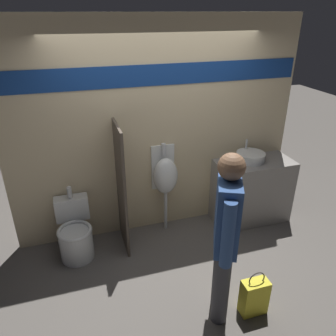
% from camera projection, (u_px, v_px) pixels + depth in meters
% --- Properties ---
extents(ground_plane, '(16.00, 16.00, 0.00)m').
position_uv_depth(ground_plane, '(172.00, 248.00, 4.14)').
color(ground_plane, '#5B5651').
extents(display_wall, '(3.67, 0.07, 2.70)m').
position_uv_depth(display_wall, '(158.00, 131.00, 4.06)').
color(display_wall, beige).
rests_on(display_wall, ground_plane).
extents(sink_counter, '(1.04, 0.51, 0.89)m').
position_uv_depth(sink_counter, '(252.00, 191.00, 4.55)').
color(sink_counter, gray).
rests_on(sink_counter, ground_plane).
extents(sink_basin, '(0.38, 0.38, 0.25)m').
position_uv_depth(sink_basin, '(250.00, 157.00, 4.36)').
color(sink_basin, silver).
rests_on(sink_basin, sink_counter).
extents(cell_phone, '(0.07, 0.14, 0.01)m').
position_uv_depth(cell_phone, '(238.00, 167.00, 4.19)').
color(cell_phone, '#232328').
rests_on(cell_phone, sink_counter).
extents(divider_near_counter, '(0.03, 0.56, 1.59)m').
position_uv_depth(divider_near_counter, '(121.00, 189.00, 3.89)').
color(divider_near_counter, '#4C4238').
rests_on(divider_near_counter, ground_plane).
extents(urinal_near_counter, '(0.32, 0.26, 1.22)m').
position_uv_depth(urinal_near_counter, '(165.00, 176.00, 4.19)').
color(urinal_near_counter, silver).
rests_on(urinal_near_counter, ground_plane).
extents(toilet, '(0.41, 0.57, 0.83)m').
position_uv_depth(toilet, '(75.00, 235.00, 3.93)').
color(toilet, silver).
rests_on(toilet, ground_plane).
extents(person_in_vest, '(0.36, 0.55, 1.72)m').
position_uv_depth(person_in_vest, '(225.00, 234.00, 2.86)').
color(person_in_vest, '#3D3D42').
rests_on(person_in_vest, ground_plane).
extents(shopping_bag, '(0.26, 0.14, 0.51)m').
position_uv_depth(shopping_bag, '(254.00, 297.00, 3.19)').
color(shopping_bag, yellow).
rests_on(shopping_bag, ground_plane).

